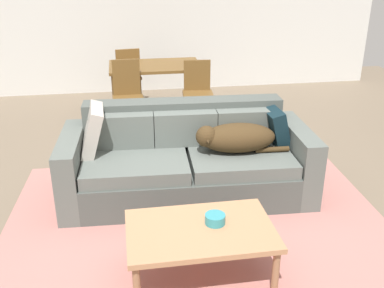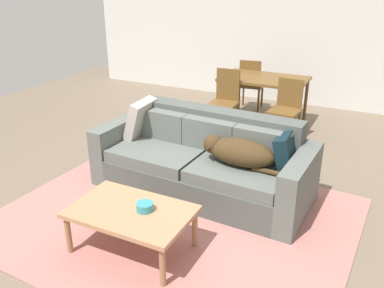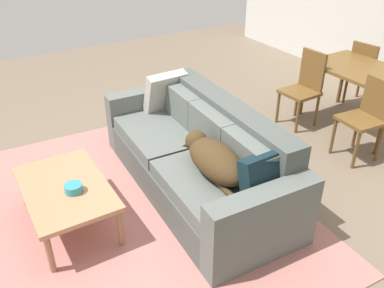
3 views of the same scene
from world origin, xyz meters
name	(u,v)px [view 1 (image 1 of 3)]	position (x,y,z in m)	size (l,w,h in m)	color
ground_plane	(180,204)	(0.00, 0.00, 0.00)	(10.00, 10.00, 0.00)	#71614F
back_partition	(146,10)	(0.00, 4.00, 1.35)	(8.00, 0.12, 2.70)	silver
area_rug	(199,229)	(0.10, -0.46, 0.01)	(3.34, 2.71, 0.01)	#AE6F67
couch	(187,161)	(0.10, 0.23, 0.33)	(2.39, 1.08, 0.86)	#484E4A
dog_on_left_cushion	(235,138)	(0.53, 0.09, 0.60)	(0.88, 0.37, 0.27)	#3F2D18
throw_pillow_by_left_arm	(92,130)	(-0.78, 0.33, 0.67)	(0.11, 0.46, 0.46)	#AAA399
throw_pillow_by_right_arm	(276,127)	(0.98, 0.25, 0.63)	(0.14, 0.36, 0.36)	black
coffee_table	(200,234)	(0.00, -1.04, 0.37)	(1.04, 0.66, 0.41)	tan
bowl_on_coffee_table	(215,219)	(0.11, -1.00, 0.45)	(0.15, 0.15, 0.07)	teal
dining_table	(155,70)	(0.01, 2.63, 0.67)	(1.30, 0.83, 0.74)	brown
dining_chair_near_left	(128,93)	(-0.41, 2.08, 0.51)	(0.42, 0.42, 0.93)	brown
dining_chair_near_right	(198,90)	(0.53, 2.06, 0.51)	(0.44, 0.44, 0.89)	brown
dining_chair_far_left	(128,74)	(-0.38, 3.17, 0.50)	(0.45, 0.45, 0.90)	brown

